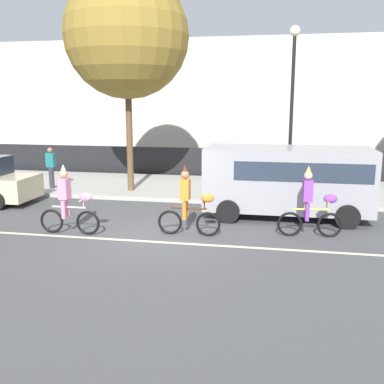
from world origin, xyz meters
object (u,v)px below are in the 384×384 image
(parade_cyclist_purple, at_px, (311,206))
(pedestrian_onlooker, at_px, (51,167))
(parade_cyclist_orange, at_px, (189,205))
(parked_van_grey, at_px, (290,177))
(parade_cyclist_pink, at_px, (69,204))
(street_lamp_post, at_px, (292,88))

(parade_cyclist_purple, distance_m, pedestrian_onlooker, 10.57)
(parade_cyclist_orange, xyz_separation_m, parked_van_grey, (2.66, 2.45, 0.44))
(parade_cyclist_pink, xyz_separation_m, pedestrian_onlooker, (-3.27, 5.18, 0.17))
(parade_cyclist_purple, bearing_deg, parade_cyclist_orange, -171.59)
(parade_cyclist_pink, height_order, pedestrian_onlooker, parade_cyclist_pink)
(street_lamp_post, relative_size, pedestrian_onlooker, 3.62)
(parade_cyclist_pink, bearing_deg, street_lamp_post, 39.86)
(parade_cyclist_orange, relative_size, parked_van_grey, 0.38)
(parade_cyclist_pink, xyz_separation_m, parade_cyclist_orange, (3.22, 0.49, 0.00))
(parade_cyclist_pink, bearing_deg, parked_van_grey, 26.54)
(parade_cyclist_pink, relative_size, street_lamp_post, 0.33)
(parade_cyclist_orange, distance_m, street_lamp_post, 6.06)
(parked_van_grey, xyz_separation_m, pedestrian_onlooker, (-9.16, 2.25, -0.27))
(parade_cyclist_purple, relative_size, pedestrian_onlooker, 1.19)
(parade_cyclist_orange, height_order, parade_cyclist_purple, same)
(parade_cyclist_orange, height_order, parked_van_grey, parked_van_grey)
(parade_cyclist_pink, xyz_separation_m, street_lamp_post, (5.90, 4.93, 3.15))
(parade_cyclist_purple, relative_size, parked_van_grey, 0.38)
(parade_cyclist_pink, bearing_deg, pedestrian_onlooker, 122.28)
(pedestrian_onlooker, bearing_deg, parade_cyclist_orange, -35.85)
(parade_cyclist_purple, height_order, parked_van_grey, parked_van_grey)
(parade_cyclist_pink, relative_size, parade_cyclist_orange, 1.00)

